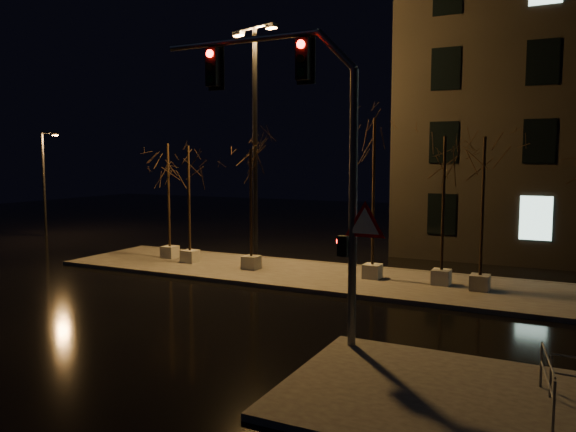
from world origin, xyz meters
The scene contains 13 objects.
ground centered at (0.00, 0.00, 0.00)m, with size 90.00×90.00×0.00m, color black.
median centered at (0.00, 6.00, 0.07)m, with size 22.00×5.00×0.15m, color #413E3A.
sidewalk_corner centered at (7.50, -3.50, 0.07)m, with size 7.00×5.00×0.15m, color #413E3A.
tree_0 centered at (-7.33, 6.36, 4.29)m, with size 1.80×1.80×5.45m.
tree_1 centered at (-5.79, 5.83, 4.18)m, with size 1.80×1.80×5.31m.
tree_2 centered at (-2.59, 5.74, 4.04)m, with size 1.80×1.80×5.12m.
tree_3 centered at (2.54, 6.21, 4.93)m, with size 1.80×1.80×6.30m.
tree_4 centered at (5.15, 6.29, 4.37)m, with size 1.80×1.80×5.56m.
tree_5 centered at (6.54, 5.97, 4.32)m, with size 1.80×1.80×5.50m.
traffic_signal_mast centered at (3.25, -1.53, 5.23)m, with size 6.33×0.29×7.73m.
streetlight_main centered at (-2.69, 6.30, 5.94)m, with size 2.47×1.02×10.04m.
streetlight_far centered at (-19.54, 9.85, 3.49)m, with size 1.25×0.37×6.35m.
guard_rail_b centered at (8.95, -3.26, 0.76)m, with size 0.32×1.98×0.95m.
Camera 1 is at (9.09, -14.36, 4.74)m, focal length 35.00 mm.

